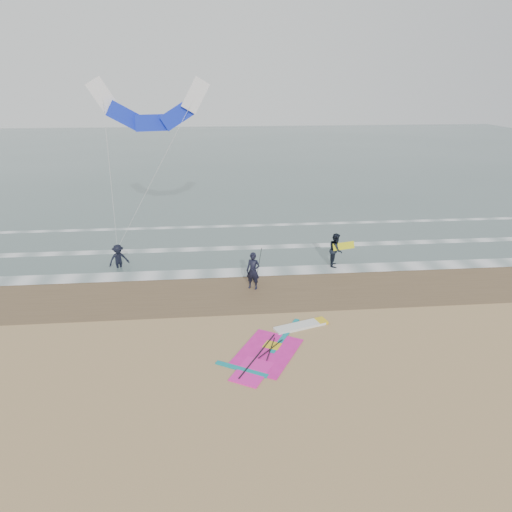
{
  "coord_description": "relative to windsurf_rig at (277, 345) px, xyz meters",
  "views": [
    {
      "loc": [
        -2.65,
        -14.36,
        9.81
      ],
      "look_at": [
        -0.85,
        5.0,
        2.2
      ],
      "focal_mm": 32.0,
      "sensor_mm": 36.0,
      "label": 1
    }
  ],
  "objects": [
    {
      "name": "person_standing",
      "position": [
        -0.49,
        5.32,
        0.91
      ],
      "size": [
        0.82,
        0.7,
        1.89
      ],
      "primitive_type": "imported",
      "rotation": [
        0.0,
        0.0,
        -0.43
      ],
      "color": "black",
      "rests_on": "ground"
    },
    {
      "name": "carried_kiteboard",
      "position": [
        4.72,
        7.74,
        1.17
      ],
      "size": [
        1.3,
        0.51,
        0.39
      ],
      "color": "yellow",
      "rests_on": "ground"
    },
    {
      "name": "foam_waterline",
      "position": [
        0.39,
        9.57,
        -0.0
      ],
      "size": [
        120.0,
        9.15,
        0.02
      ],
      "color": "white",
      "rests_on": "ground"
    },
    {
      "name": "person_walking",
      "position": [
        4.32,
        7.84,
        0.92
      ],
      "size": [
        0.93,
        1.07,
        1.89
      ],
      "primitive_type": "imported",
      "rotation": [
        0.0,
        0.0,
        1.31
      ],
      "color": "black",
      "rests_on": "ground"
    },
    {
      "name": "windsurf_rig",
      "position": [
        0.0,
        0.0,
        0.0
      ],
      "size": [
        4.85,
        4.59,
        0.12
      ],
      "color": "white",
      "rests_on": "ground"
    },
    {
      "name": "ground",
      "position": [
        0.39,
        -0.87,
        -0.03
      ],
      "size": [
        120.0,
        120.0,
        0.0
      ],
      "primitive_type": "plane",
      "color": "tan",
      "rests_on": "ground"
    },
    {
      "name": "held_pole",
      "position": [
        -0.19,
        5.32,
        1.36
      ],
      "size": [
        0.17,
        0.86,
        1.82
      ],
      "color": "black",
      "rests_on": "ground"
    },
    {
      "name": "person_wading",
      "position": [
        -7.63,
        8.61,
        0.83
      ],
      "size": [
        1.28,
        1.1,
        1.72
      ],
      "primitive_type": "imported",
      "rotation": [
        0.0,
        0.0,
        0.51
      ],
      "color": "black",
      "rests_on": "ground"
    },
    {
      "name": "sea_water",
      "position": [
        0.39,
        47.13,
        -0.02
      ],
      "size": [
        120.0,
        80.0,
        0.02
      ],
      "primitive_type": "cube",
      "color": "#47605E",
      "rests_on": "ground"
    },
    {
      "name": "wet_sand_band",
      "position": [
        0.39,
        5.13,
        -0.03
      ],
      "size": [
        120.0,
        5.0,
        0.01
      ],
      "primitive_type": "cube",
      "color": "brown",
      "rests_on": "ground"
    },
    {
      "name": "surf_kite",
      "position": [
        -5.56,
        11.02,
        8.19
      ],
      "size": [
        6.52,
        2.72,
        8.79
      ],
      "color": "white",
      "rests_on": "ground"
    }
  ]
}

